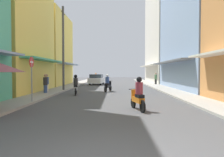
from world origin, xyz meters
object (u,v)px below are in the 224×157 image
object	(u,v)px
motorbike_white	(96,78)
utility_pole	(63,48)
pedestrian_foreground	(156,79)
pedestrian_midway	(47,83)
street_sign_no_entry	(32,73)
motorbike_silver	(76,86)
motorbike_black	(108,84)
pedestrian_crossing	(45,84)
parked_car	(97,79)
motorbike_orange	(138,95)

from	to	relation	value
motorbike_white	utility_pole	distance (m)	16.56
pedestrian_foreground	pedestrian_midway	bearing A→B (deg)	-137.48
motorbike_white	street_sign_no_entry	bearing A→B (deg)	-93.61
motorbike_white	street_sign_no_entry	size ratio (longest dim) A/B	0.66
street_sign_no_entry	pedestrian_foreground	bearing A→B (deg)	58.41
motorbike_silver	motorbike_black	distance (m)	3.56
motorbike_silver	street_sign_no_entry	world-z (taller)	street_sign_no_entry
pedestrian_foreground	utility_pole	xyz separation A→B (m)	(-10.32, -8.99, 3.17)
pedestrian_foreground	pedestrian_crossing	size ratio (longest dim) A/B	1.03
utility_pole	parked_car	bearing A→B (deg)	77.19
motorbike_orange	motorbike_silver	bearing A→B (deg)	122.32
utility_pole	motorbike_silver	bearing A→B (deg)	-60.76
motorbike_white	pedestrian_crossing	size ratio (longest dim) A/B	1.09
motorbike_black	pedestrian_midway	world-z (taller)	pedestrian_midway
motorbike_black	street_sign_no_entry	bearing A→B (deg)	-119.62
motorbike_black	pedestrian_crossing	size ratio (longest dim) A/B	1.08
pedestrian_crossing	street_sign_no_entry	bearing A→B (deg)	-80.00
motorbike_white	pedestrian_midway	distance (m)	17.82
motorbike_silver	parked_car	world-z (taller)	motorbike_silver
utility_pole	street_sign_no_entry	world-z (taller)	utility_pole
motorbike_silver	pedestrian_crossing	size ratio (longest dim) A/B	1.12
utility_pole	motorbike_black	bearing A→B (deg)	-6.71
utility_pole	pedestrian_midway	bearing A→B (deg)	-126.45
pedestrian_foreground	street_sign_no_entry	size ratio (longest dim) A/B	0.63
pedestrian_foreground	street_sign_no_entry	world-z (taller)	street_sign_no_entry
motorbike_orange	motorbike_white	bearing A→B (deg)	99.41
motorbike_white	street_sign_no_entry	distance (m)	23.85
pedestrian_crossing	pedestrian_midway	bearing A→B (deg)	103.90
parked_car	pedestrian_midway	xyz separation A→B (m)	(-3.31, -11.25, 0.05)
pedestrian_midway	street_sign_no_entry	world-z (taller)	street_sign_no_entry
parked_car	pedestrian_midway	world-z (taller)	pedestrian_midway
pedestrian_crossing	utility_pole	world-z (taller)	utility_pole
motorbike_orange	parked_car	size ratio (longest dim) A/B	0.42
pedestrian_foreground	parked_car	bearing A→B (deg)	174.40
motorbike_black	motorbike_white	size ratio (longest dim) A/B	0.99
street_sign_no_entry	parked_car	bearing A→B (deg)	83.04
motorbike_silver	pedestrian_crossing	world-z (taller)	pedestrian_crossing
motorbike_black	pedestrian_foreground	xyz separation A→B (m)	(6.16, 9.48, 0.13)
motorbike_silver	parked_car	xyz separation A→B (m)	(0.49, 12.88, 0.04)
motorbike_orange	motorbike_silver	xyz separation A→B (m)	(-4.14, 6.54, 0.00)
parked_car	utility_pole	world-z (taller)	utility_pole
motorbike_white	motorbike_black	bearing A→B (deg)	-81.24
utility_pole	pedestrian_crossing	bearing A→B (deg)	-104.93
motorbike_white	street_sign_no_entry	world-z (taller)	street_sign_no_entry
motorbike_silver	motorbike_black	xyz separation A→B (m)	(2.43, 2.60, 0.00)
motorbike_silver	motorbike_white	distance (m)	19.24
motorbike_orange	motorbike_black	xyz separation A→B (m)	(-1.71, 9.14, 0.00)
street_sign_no_entry	motorbike_black	bearing A→B (deg)	60.38
pedestrian_foreground	pedestrian_crossing	xyz separation A→B (m)	(-11.07, -11.80, -0.03)
motorbike_orange	pedestrian_foreground	xyz separation A→B (m)	(4.45, 18.62, 0.13)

